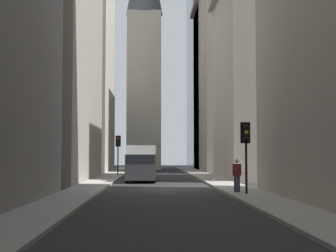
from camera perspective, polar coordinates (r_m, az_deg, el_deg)
ground_plane at (r=29.77m, az=-0.85°, el=-7.55°), size 135.00×135.00×0.00m
sidewalk_right at (r=30.01m, az=-9.54°, el=-7.33°), size 90.00×2.20×0.14m
sidewalk_left at (r=30.19m, az=7.80°, el=-7.33°), size 90.00×2.20×0.14m
building_left_far at (r=62.94m, az=8.33°, el=6.17°), size 16.95×10.50×25.15m
building_left_midfar at (r=43.77m, az=12.95°, el=6.97°), size 12.03×10.50×19.93m
building_right_far at (r=59.97m, az=-11.66°, el=7.58°), size 13.49×10.00×27.02m
building_right_midfar at (r=41.49m, az=-16.18°, el=11.14°), size 17.85×10.50×24.93m
church_spire at (r=70.23m, az=-2.86°, el=10.55°), size 5.30×5.30×36.51m
delivery_truck at (r=37.88m, az=-3.22°, el=-4.45°), size 6.46×2.25×2.84m
sedan_navy at (r=53.64m, az=-2.86°, el=-5.00°), size 4.30×1.78×1.42m
traffic_light_foreground at (r=24.85m, az=9.33°, el=-1.77°), size 0.43×0.52×3.68m
traffic_light_midblock at (r=47.54m, az=-6.01°, el=-2.38°), size 0.43×0.52×3.88m
pedestrian at (r=25.75m, az=8.25°, el=-5.71°), size 0.26×0.44×1.76m
discarded_bottle at (r=34.91m, az=5.45°, el=-6.52°), size 0.07×0.07×0.27m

